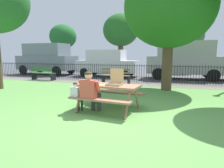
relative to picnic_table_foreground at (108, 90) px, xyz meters
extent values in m
cube|color=#629D4A|center=(0.32, 0.65, -0.61)|extent=(28.00, 10.97, 0.02)
cube|color=slate|center=(0.32, 5.43, -0.60)|extent=(28.00, 1.40, 0.01)
cube|color=#515154|center=(0.32, 9.53, -0.60)|extent=(28.00, 6.80, 0.01)
cube|color=#9A6A50|center=(0.00, 0.00, 0.14)|extent=(1.87, 0.95, 0.06)
cube|color=#9A6A50|center=(-0.07, -0.60, -0.16)|extent=(1.82, 0.48, 0.05)
cube|color=#9A6A50|center=(0.07, 0.60, -0.16)|extent=(1.82, 0.48, 0.05)
cylinder|color=#9A6A50|center=(-0.78, -0.33, -0.24)|extent=(0.12, 0.44, 0.74)
cylinder|color=#9A6A50|center=(-0.69, 0.49, -0.24)|extent=(0.12, 0.44, 0.74)
cylinder|color=#9A6A50|center=(0.69, -0.49, -0.24)|extent=(0.12, 0.44, 0.74)
cylinder|color=#9A6A50|center=(0.78, 0.33, -0.24)|extent=(0.12, 0.44, 0.74)
cube|color=tan|center=(0.22, -0.10, 0.18)|extent=(0.42, 0.42, 0.01)
cube|color=silver|center=(0.22, -0.10, 0.19)|extent=(0.39, 0.39, 0.00)
cube|color=tan|center=(0.21, -0.29, 0.21)|extent=(0.40, 0.03, 0.04)
cube|color=tan|center=(0.23, 0.10, 0.21)|extent=(0.40, 0.03, 0.04)
cube|color=tan|center=(0.02, -0.09, 0.21)|extent=(0.03, 0.40, 0.04)
cube|color=tan|center=(0.41, -0.11, 0.21)|extent=(0.03, 0.40, 0.04)
cube|color=tan|center=(0.23, 0.11, 0.43)|extent=(0.41, 0.05, 0.40)
pyramid|color=#F2CA5C|center=(-0.18, -0.04, 0.18)|extent=(0.23, 0.27, 0.01)
cube|color=tan|center=(-0.15, 0.07, 0.18)|extent=(0.20, 0.07, 0.02)
cylinder|color=#3C3C3C|center=(-0.44, -0.13, -0.38)|extent=(0.12, 0.12, 0.44)
cylinder|color=#3C3C3C|center=(-0.46, -0.34, -0.13)|extent=(0.20, 0.43, 0.15)
cylinder|color=#3C3C3C|center=(-0.24, -0.15, -0.38)|extent=(0.12, 0.12, 0.44)
cylinder|color=#3C3C3C|center=(-0.26, -0.36, -0.13)|extent=(0.20, 0.43, 0.15)
cube|color=#CC4C3F|center=(-0.38, -0.56, 0.10)|extent=(0.44, 0.27, 0.52)
cylinder|color=#CC4C3F|center=(-0.64, -0.48, 0.21)|extent=(0.11, 0.22, 0.31)
cylinder|color=#CC4C3F|center=(-0.12, -0.54, 0.21)|extent=(0.11, 0.22, 0.31)
sphere|color=beige|center=(-0.38, -0.54, 0.48)|extent=(0.21, 0.21, 0.21)
ellipsoid|color=#342C18|center=(-0.38, -0.55, 0.53)|extent=(0.21, 0.20, 0.12)
cylinder|color=#343434|center=(-0.84, -0.27, -0.38)|extent=(0.07, 0.07, 0.44)
cylinder|color=#343434|center=(-0.86, -0.39, -0.14)|extent=(0.11, 0.25, 0.09)
cylinder|color=#343434|center=(-0.73, -0.28, -0.38)|extent=(0.07, 0.07, 0.44)
cylinder|color=#343434|center=(-0.74, -0.40, -0.14)|extent=(0.11, 0.25, 0.09)
cube|color=silver|center=(-0.81, -0.51, -0.01)|extent=(0.25, 0.15, 0.30)
cylinder|color=silver|center=(-0.96, -0.47, 0.05)|extent=(0.06, 0.12, 0.18)
cylinder|color=silver|center=(-0.66, -0.50, 0.05)|extent=(0.06, 0.12, 0.18)
sphere|color=beige|center=(-0.81, -0.50, 0.21)|extent=(0.12, 0.12, 0.12)
ellipsoid|color=#33251B|center=(-0.81, -0.51, 0.24)|extent=(0.12, 0.11, 0.07)
cylinder|color=black|center=(0.32, 6.13, 0.38)|extent=(22.81, 0.03, 0.03)
cylinder|color=black|center=(0.32, 6.13, -0.44)|extent=(22.81, 0.03, 0.03)
cylinder|color=black|center=(-10.59, 6.13, -0.07)|extent=(0.02, 0.02, 1.06)
cylinder|color=black|center=(-10.45, 6.13, -0.07)|extent=(0.02, 0.02, 1.06)
cylinder|color=black|center=(-10.31, 6.13, -0.07)|extent=(0.02, 0.02, 1.06)
cylinder|color=black|center=(-10.17, 6.13, -0.07)|extent=(0.02, 0.02, 1.06)
cylinder|color=black|center=(-10.03, 6.13, -0.07)|extent=(0.02, 0.02, 1.06)
cylinder|color=black|center=(-9.89, 6.13, -0.07)|extent=(0.02, 0.02, 1.06)
cylinder|color=black|center=(-9.75, 6.13, -0.07)|extent=(0.02, 0.02, 1.06)
cylinder|color=black|center=(-9.61, 6.13, -0.07)|extent=(0.02, 0.02, 1.06)
cylinder|color=black|center=(-9.47, 6.13, -0.07)|extent=(0.02, 0.02, 1.06)
cylinder|color=black|center=(-9.32, 6.13, -0.07)|extent=(0.02, 0.02, 1.06)
cylinder|color=black|center=(-9.18, 6.13, -0.07)|extent=(0.02, 0.02, 1.06)
cylinder|color=black|center=(-9.04, 6.13, -0.07)|extent=(0.02, 0.02, 1.06)
cylinder|color=black|center=(-8.90, 6.13, -0.07)|extent=(0.02, 0.02, 1.06)
cylinder|color=black|center=(-8.76, 6.13, -0.07)|extent=(0.02, 0.02, 1.06)
cylinder|color=black|center=(-8.62, 6.13, -0.07)|extent=(0.02, 0.02, 1.06)
cylinder|color=black|center=(-8.48, 6.13, -0.07)|extent=(0.02, 0.02, 1.06)
cylinder|color=black|center=(-8.34, 6.13, -0.07)|extent=(0.02, 0.02, 1.06)
cylinder|color=black|center=(-8.20, 6.13, -0.07)|extent=(0.02, 0.02, 1.06)
cylinder|color=black|center=(-8.06, 6.13, -0.07)|extent=(0.02, 0.02, 1.06)
cylinder|color=black|center=(-7.92, 6.13, -0.07)|extent=(0.02, 0.02, 1.06)
cylinder|color=black|center=(-7.78, 6.13, -0.07)|extent=(0.02, 0.02, 1.06)
cylinder|color=black|center=(-7.63, 6.13, -0.07)|extent=(0.02, 0.02, 1.06)
cylinder|color=black|center=(-7.49, 6.13, -0.07)|extent=(0.02, 0.02, 1.06)
cylinder|color=black|center=(-7.35, 6.13, -0.07)|extent=(0.02, 0.02, 1.06)
cylinder|color=black|center=(-7.21, 6.13, -0.07)|extent=(0.02, 0.02, 1.06)
cylinder|color=black|center=(-7.07, 6.13, -0.07)|extent=(0.02, 0.02, 1.06)
cylinder|color=black|center=(-6.93, 6.13, -0.07)|extent=(0.02, 0.02, 1.06)
cylinder|color=black|center=(-6.79, 6.13, -0.07)|extent=(0.02, 0.02, 1.06)
cylinder|color=black|center=(-6.65, 6.13, -0.07)|extent=(0.02, 0.02, 1.06)
cylinder|color=black|center=(-6.51, 6.13, -0.07)|extent=(0.02, 0.02, 1.06)
cylinder|color=black|center=(-6.37, 6.13, -0.07)|extent=(0.02, 0.02, 1.06)
cylinder|color=black|center=(-6.23, 6.13, -0.07)|extent=(0.02, 0.02, 1.06)
cylinder|color=black|center=(-6.09, 6.13, -0.07)|extent=(0.02, 0.02, 1.06)
cylinder|color=black|center=(-5.94, 6.13, -0.07)|extent=(0.02, 0.02, 1.06)
cylinder|color=black|center=(-5.80, 6.13, -0.07)|extent=(0.02, 0.02, 1.06)
cylinder|color=black|center=(-5.66, 6.13, -0.07)|extent=(0.02, 0.02, 1.06)
cylinder|color=black|center=(-5.52, 6.13, -0.07)|extent=(0.02, 0.02, 1.06)
cylinder|color=black|center=(-5.38, 6.13, -0.07)|extent=(0.02, 0.02, 1.06)
cylinder|color=black|center=(-5.24, 6.13, -0.07)|extent=(0.02, 0.02, 1.06)
cylinder|color=black|center=(-5.10, 6.13, -0.07)|extent=(0.02, 0.02, 1.06)
cylinder|color=black|center=(-4.96, 6.13, -0.07)|extent=(0.02, 0.02, 1.06)
cylinder|color=black|center=(-4.82, 6.13, -0.07)|extent=(0.02, 0.02, 1.06)
cylinder|color=black|center=(-4.68, 6.13, -0.07)|extent=(0.02, 0.02, 1.06)
cylinder|color=black|center=(-4.54, 6.13, -0.07)|extent=(0.02, 0.02, 1.06)
cylinder|color=black|center=(-4.40, 6.13, -0.07)|extent=(0.02, 0.02, 1.06)
cylinder|color=black|center=(-4.25, 6.13, -0.07)|extent=(0.02, 0.02, 1.06)
cylinder|color=black|center=(-4.11, 6.13, -0.07)|extent=(0.02, 0.02, 1.06)
cylinder|color=black|center=(-3.97, 6.13, -0.07)|extent=(0.02, 0.02, 1.06)
cylinder|color=black|center=(-3.83, 6.13, -0.07)|extent=(0.02, 0.02, 1.06)
cylinder|color=black|center=(-3.69, 6.13, -0.07)|extent=(0.02, 0.02, 1.06)
cylinder|color=black|center=(-3.55, 6.13, -0.07)|extent=(0.02, 0.02, 1.06)
cylinder|color=black|center=(-3.41, 6.13, -0.07)|extent=(0.02, 0.02, 1.06)
cylinder|color=black|center=(-3.27, 6.13, -0.07)|extent=(0.02, 0.02, 1.06)
cylinder|color=black|center=(-3.13, 6.13, -0.07)|extent=(0.02, 0.02, 1.06)
cylinder|color=black|center=(-2.99, 6.13, -0.07)|extent=(0.02, 0.02, 1.06)
cylinder|color=black|center=(-2.85, 6.13, -0.07)|extent=(0.02, 0.02, 1.06)
cylinder|color=black|center=(-2.71, 6.13, -0.07)|extent=(0.02, 0.02, 1.06)
cylinder|color=black|center=(-2.56, 6.13, -0.07)|extent=(0.02, 0.02, 1.06)
cylinder|color=black|center=(-2.42, 6.13, -0.07)|extent=(0.02, 0.02, 1.06)
cylinder|color=black|center=(-2.28, 6.13, -0.07)|extent=(0.02, 0.02, 1.06)
cylinder|color=black|center=(-2.14, 6.13, -0.07)|extent=(0.02, 0.02, 1.06)
cylinder|color=black|center=(-2.00, 6.13, -0.07)|extent=(0.02, 0.02, 1.06)
cylinder|color=black|center=(-1.86, 6.13, -0.07)|extent=(0.02, 0.02, 1.06)
cylinder|color=black|center=(-1.72, 6.13, -0.07)|extent=(0.02, 0.02, 1.06)
cylinder|color=black|center=(-1.58, 6.13, -0.07)|extent=(0.02, 0.02, 1.06)
cylinder|color=black|center=(-1.44, 6.13, -0.07)|extent=(0.02, 0.02, 1.06)
cylinder|color=black|center=(-1.30, 6.13, -0.07)|extent=(0.02, 0.02, 1.06)
cylinder|color=black|center=(-1.16, 6.13, -0.07)|extent=(0.02, 0.02, 1.06)
cylinder|color=black|center=(-1.02, 6.13, -0.07)|extent=(0.02, 0.02, 1.06)
cylinder|color=black|center=(-0.88, 6.13, -0.07)|extent=(0.02, 0.02, 1.06)
cylinder|color=black|center=(-0.73, 6.13, -0.07)|extent=(0.02, 0.02, 1.06)
cylinder|color=black|center=(-0.59, 6.13, -0.07)|extent=(0.02, 0.02, 1.06)
cylinder|color=black|center=(-0.45, 6.13, -0.07)|extent=(0.02, 0.02, 1.06)
cylinder|color=black|center=(-0.31, 6.13, -0.07)|extent=(0.02, 0.02, 1.06)
cylinder|color=black|center=(-0.17, 6.13, -0.07)|extent=(0.02, 0.02, 1.06)
cylinder|color=black|center=(-0.03, 6.13, -0.07)|extent=(0.02, 0.02, 1.06)
cylinder|color=black|center=(0.11, 6.13, -0.07)|extent=(0.02, 0.02, 1.06)
cylinder|color=black|center=(0.25, 6.13, -0.07)|extent=(0.02, 0.02, 1.06)
cylinder|color=black|center=(0.39, 6.13, -0.07)|extent=(0.02, 0.02, 1.06)
cylinder|color=black|center=(0.53, 6.13, -0.07)|extent=(0.02, 0.02, 1.06)
cylinder|color=black|center=(0.67, 6.13, -0.07)|extent=(0.02, 0.02, 1.06)
cylinder|color=black|center=(0.81, 6.13, -0.07)|extent=(0.02, 0.02, 1.06)
cylinder|color=black|center=(0.96, 6.13, -0.07)|extent=(0.02, 0.02, 1.06)
cylinder|color=black|center=(1.10, 6.13, -0.07)|extent=(0.02, 0.02, 1.06)
cylinder|color=black|center=(1.24, 6.13, -0.07)|extent=(0.02, 0.02, 1.06)
cylinder|color=black|center=(1.38, 6.13, -0.07)|extent=(0.02, 0.02, 1.06)
cylinder|color=black|center=(1.52, 6.13, -0.07)|extent=(0.02, 0.02, 1.06)
cylinder|color=black|center=(1.66, 6.13, -0.07)|extent=(0.02, 0.02, 1.06)
cylinder|color=black|center=(1.80, 6.13, -0.07)|extent=(0.02, 0.02, 1.06)
cylinder|color=black|center=(1.94, 6.13, -0.07)|extent=(0.02, 0.02, 1.06)
cylinder|color=black|center=(2.08, 6.13, -0.07)|extent=(0.02, 0.02, 1.06)
cylinder|color=black|center=(2.22, 6.13, -0.07)|extent=(0.02, 0.02, 1.06)
cylinder|color=black|center=(2.36, 6.13, -0.07)|extent=(0.02, 0.02, 1.06)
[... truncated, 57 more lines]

